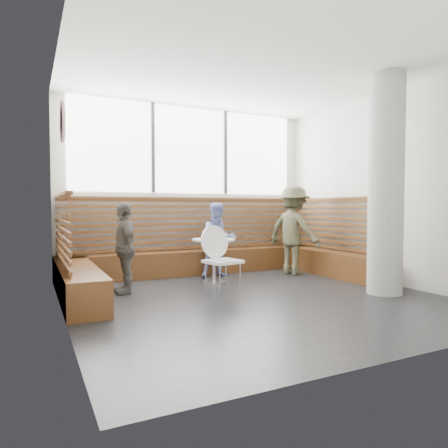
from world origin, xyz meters
name	(u,v)px	position (x,y,z in m)	size (l,w,h in m)	color
room	(255,183)	(0.00, 0.00, 1.60)	(5.00, 5.00, 3.20)	silver
booth	(205,255)	(0.00, 1.77, 0.41)	(5.00, 2.50, 1.44)	#462811
concrete_column	(386,185)	(1.85, -0.60, 1.60)	(0.50, 0.50, 3.20)	gray
wall_art	(62,122)	(-2.46, 0.40, 2.30)	(0.50, 0.50, 0.03)	white
cafe_table	(214,251)	(-0.05, 1.28, 0.53)	(0.72, 0.72, 0.74)	silver
cafe_chair	(221,254)	(-0.35, 0.41, 0.59)	(0.48, 0.47, 1.00)	white
adult_man	(294,230)	(1.66, 1.39, 0.84)	(1.08, 0.62, 1.67)	#4A4931
child_back	(219,240)	(0.25, 1.74, 0.68)	(0.66, 0.51, 1.35)	#6C7ABC
child_left	(124,248)	(-1.58, 1.14, 0.67)	(0.79, 0.33, 1.34)	#53514B
plate_near	(207,238)	(-0.13, 1.38, 0.75)	(0.20, 0.20, 0.01)	white
plate_far	(216,237)	(0.07, 1.47, 0.75)	(0.20, 0.20, 0.01)	white
glass_left	(205,236)	(-0.26, 1.19, 0.79)	(0.07, 0.07, 0.10)	white
glass_mid	(217,236)	(0.00, 1.25, 0.79)	(0.06, 0.06, 0.10)	white
glass_right	(222,235)	(0.11, 1.31, 0.80)	(0.07, 0.07, 0.11)	white
menu_card	(222,239)	(0.01, 1.11, 0.74)	(0.20, 0.14, 0.00)	#A5C64C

